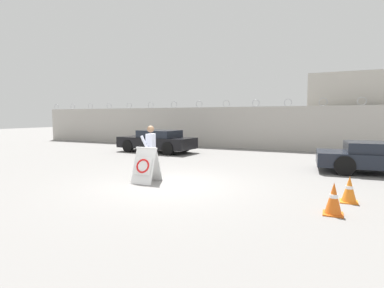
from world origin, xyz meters
TOP-DOWN VIEW (x-y plane):
  - ground_plane at (0.00, 0.00)m, footprint 90.00×90.00m
  - perimeter_wall at (0.00, 11.15)m, footprint 36.00×0.30m
  - building_block at (6.01, 16.08)m, footprint 6.11×7.53m
  - barricade_sign at (-0.86, -0.03)m, footprint 0.74×0.87m
  - security_guard at (-1.11, 0.63)m, footprint 0.37×0.68m
  - traffic_cone_near at (4.47, -0.98)m, footprint 0.40×0.40m
  - traffic_cone_mid at (4.83, 0.18)m, footprint 0.40×0.40m
  - parked_car_front_coupe at (-4.77, 7.01)m, footprint 4.63×2.21m

SIDE VIEW (x-z plane):
  - ground_plane at x=0.00m, z-range 0.00..0.00m
  - traffic_cone_mid at x=4.83m, z-range 0.00..0.64m
  - traffic_cone_near at x=4.47m, z-range 0.00..0.69m
  - barricade_sign at x=-0.86m, z-range 0.00..1.11m
  - parked_car_front_coupe at x=-4.77m, z-range 0.02..1.30m
  - security_guard at x=-1.11m, z-range 0.10..1.87m
  - perimeter_wall at x=0.00m, z-range -0.22..2.92m
  - building_block at x=6.01m, z-range 0.00..4.74m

